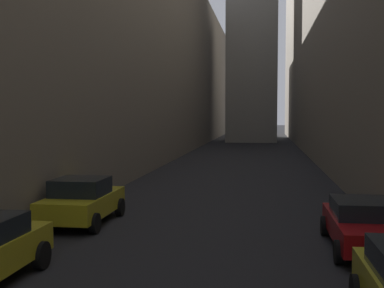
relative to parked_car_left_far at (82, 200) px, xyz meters
name	(u,v)px	position (x,y,z in m)	size (l,w,h in m)	color
ground_plane	(242,161)	(4.40, 23.88, -0.79)	(264.00, 264.00, 0.00)	black
building_block_left	(118,51)	(-6.24, 25.88, 8.31)	(10.29, 108.00, 18.21)	#60594F
parked_car_left_far	(82,200)	(0.00, 0.00, 0.00)	(2.03, 4.09, 1.56)	#A59919
parked_car_right_far	(363,224)	(8.80, -2.08, -0.08)	(1.92, 4.42, 1.36)	maroon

